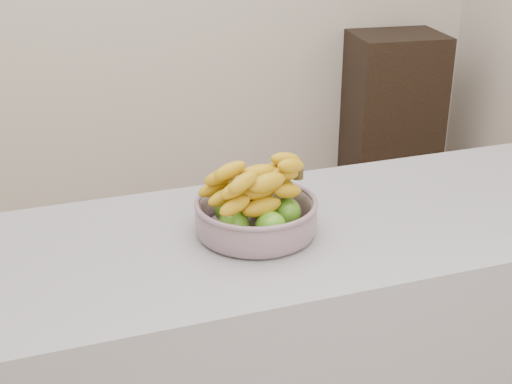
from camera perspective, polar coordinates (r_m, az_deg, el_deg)
cabinet at (r=4.05m, az=10.87°, el=6.33°), size 0.52×0.44×0.86m
fruit_bowl at (r=1.57m, az=0.01°, el=-1.55°), size 0.27×0.27×0.16m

